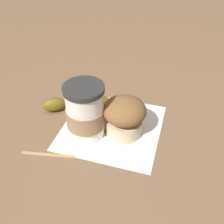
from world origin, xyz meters
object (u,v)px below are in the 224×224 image
(muffin, at_px, (125,115))
(coffee_cup, at_px, (85,112))
(banana, at_px, (88,103))
(sugar_packet, at_px, (76,101))

(muffin, bearing_deg, coffee_cup, 124.23)
(coffee_cup, bearing_deg, banana, 33.72)
(banana, bearing_deg, coffee_cup, -146.28)
(muffin, distance_m, banana, 0.12)
(coffee_cup, distance_m, muffin, 0.08)
(muffin, relative_size, banana, 0.47)
(muffin, relative_size, sugar_packet, 1.85)
(banana, distance_m, sugar_packet, 0.05)
(coffee_cup, height_order, banana, coffee_cup)
(coffee_cup, xyz_separation_m, banana, (0.07, 0.05, -0.04))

